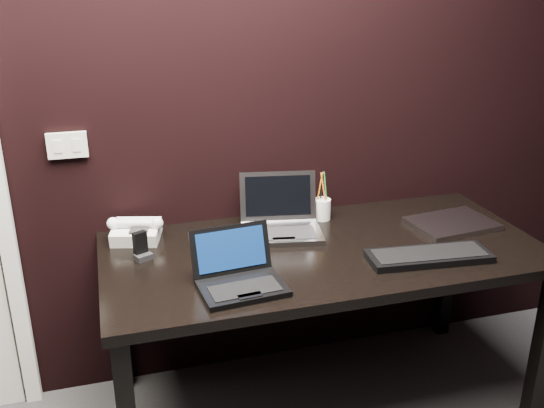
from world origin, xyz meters
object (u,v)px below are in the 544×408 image
object	(u,v)px
netbook	(239,277)
pen_cup	(322,208)
ext_keyboard	(429,256)
silver_laptop	(281,223)
desk	(323,266)
closed_laptop	(452,224)
mobile_phone	(141,249)
desk_phone	(136,231)

from	to	relation	value
netbook	pen_cup	distance (m)	0.68
ext_keyboard	silver_laptop	bearing A→B (deg)	139.19
silver_laptop	desk	bearing A→B (deg)	-58.58
closed_laptop	mobile_phone	distance (m)	1.28
closed_laptop	pen_cup	distance (m)	0.55
desk	mobile_phone	world-z (taller)	mobile_phone
desk	mobile_phone	bearing A→B (deg)	171.61
desk_phone	pen_cup	bearing A→B (deg)	0.13
desk	ext_keyboard	distance (m)	0.41
desk_phone	pen_cup	xyz separation A→B (m)	(0.79, 0.00, 0.01)
closed_laptop	desk_phone	xyz separation A→B (m)	(-1.29, 0.22, 0.03)
desk	netbook	world-z (taller)	netbook
desk_phone	mobile_phone	xyz separation A→B (m)	(0.01, -0.17, -0.00)
silver_laptop	pen_cup	bearing A→B (deg)	21.46
netbook	silver_laptop	size ratio (longest dim) A/B	0.83
pen_cup	ext_keyboard	bearing A→B (deg)	-62.86
desk_phone	silver_laptop	bearing A→B (deg)	-8.07
silver_laptop	desk_phone	distance (m)	0.58
closed_laptop	pen_cup	bearing A→B (deg)	155.55
desk	netbook	size ratio (longest dim) A/B	5.56
closed_laptop	pen_cup	xyz separation A→B (m)	(-0.50, 0.23, 0.04)
desk_phone	closed_laptop	bearing A→B (deg)	-9.90
desk	silver_laptop	distance (m)	0.26
ext_keyboard	mobile_phone	distance (m)	1.07
closed_laptop	desk_phone	bearing A→B (deg)	170.10
desk	ext_keyboard	size ratio (longest dim) A/B	3.59
ext_keyboard	pen_cup	bearing A→B (deg)	117.14
ext_keyboard	closed_laptop	distance (m)	0.36
desk	closed_laptop	xyz separation A→B (m)	(0.59, 0.05, 0.09)
netbook	pen_cup	size ratio (longest dim) A/B	1.43
pen_cup	silver_laptop	bearing A→B (deg)	-158.54
desk	desk_phone	bearing A→B (deg)	158.42
silver_laptop	mobile_phone	size ratio (longest dim) A/B	3.46
pen_cup	mobile_phone	bearing A→B (deg)	-167.41
ext_keyboard	desk	bearing A→B (deg)	149.21
netbook	pen_cup	world-z (taller)	pen_cup
mobile_phone	desk	bearing A→B (deg)	-8.39
netbook	pen_cup	xyz separation A→B (m)	(0.48, 0.48, 0.01)
netbook	ext_keyboard	bearing A→B (deg)	0.36
netbook	silver_laptop	xyz separation A→B (m)	(0.27, 0.40, 0.00)
desk_phone	pen_cup	distance (m)	0.79
mobile_phone	ext_keyboard	bearing A→B (deg)	-16.49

